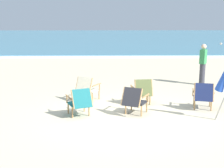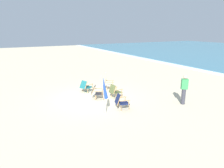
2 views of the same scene
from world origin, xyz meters
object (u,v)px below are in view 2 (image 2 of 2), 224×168
object	(u,v)px
beach_chair_front_right	(115,91)
person_near_chairs	(184,89)
umbrella_furled_blue	(104,88)
beach_chair_back_left	(108,83)
beach_chair_far_center	(121,101)
beach_chair_back_right	(97,92)
beach_chair_front_left	(86,86)

from	to	relation	value
beach_chair_front_right	person_near_chairs	world-z (taller)	person_near_chairs
umbrella_furled_blue	person_near_chairs	distance (m)	4.51
beach_chair_front_right	umbrella_furled_blue	bearing A→B (deg)	-40.08
beach_chair_back_left	beach_chair_front_right	bearing A→B (deg)	-13.93
beach_chair_far_center	beach_chair_front_right	distance (m)	1.81
person_near_chairs	beach_chair_back_right	bearing A→B (deg)	-128.44
beach_chair_front_right	beach_chair_far_center	bearing A→B (deg)	-18.86
beach_chair_far_center	beach_chair_front_right	bearing A→B (deg)	161.14
beach_chair_far_center	beach_chair_back_right	world-z (taller)	beach_chair_far_center
beach_chair_back_right	umbrella_furled_blue	world-z (taller)	umbrella_furled_blue
beach_chair_back_left	beach_chair_back_right	world-z (taller)	beach_chair_back_left
beach_chair_front_left	person_near_chairs	size ratio (longest dim) A/B	0.55
beach_chair_front_right	umbrella_furled_blue	distance (m)	2.69
beach_chair_back_right	umbrella_furled_blue	xyz separation A→B (m)	(2.27, -0.60, 0.91)
beach_chair_far_center	beach_chair_front_right	world-z (taller)	beach_chair_front_right
beach_chair_far_center	umbrella_furled_blue	bearing A→B (deg)	-77.72
beach_chair_front_right	beach_chair_back_right	distance (m)	1.08
beach_chair_far_center	beach_chair_back_right	distance (m)	2.09
beach_chair_front_left	umbrella_furled_blue	world-z (taller)	umbrella_furled_blue
beach_chair_front_left	person_near_chairs	xyz separation A→B (m)	(4.51, 3.94, 0.41)
beach_chair_far_center	beach_chair_front_right	size ratio (longest dim) A/B	1.00
beach_chair_back_right	beach_chair_back_left	bearing A→B (deg)	133.64
beach_chair_back_right	umbrella_furled_blue	distance (m)	2.52
beach_chair_front_right	person_near_chairs	size ratio (longest dim) A/B	0.50
beach_chair_far_center	beach_chair_back_left	size ratio (longest dim) A/B	0.91
beach_chair_far_center	person_near_chairs	world-z (taller)	person_near_chairs
beach_chair_back_left	person_near_chairs	world-z (taller)	person_near_chairs
beach_chair_front_right	umbrella_furled_blue	world-z (taller)	umbrella_furled_blue
beach_chair_front_left	umbrella_furled_blue	size ratio (longest dim) A/B	0.44
beach_chair_back_left	person_near_chairs	size ratio (longest dim) A/B	0.55
beach_chair_front_left	beach_chair_front_right	distance (m)	2.15
beach_chair_back_left	beach_chair_back_right	distance (m)	2.01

